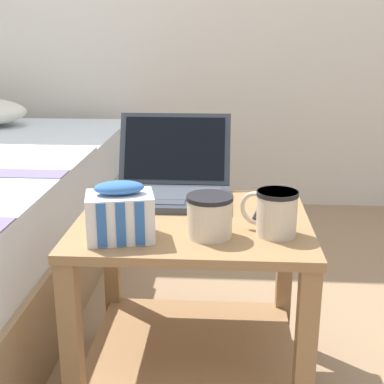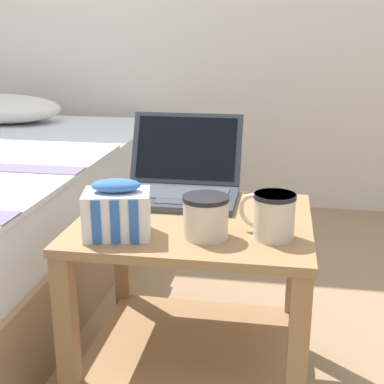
{
  "view_description": "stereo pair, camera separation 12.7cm",
  "coord_description": "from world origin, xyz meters",
  "views": [
    {
      "loc": [
        0.08,
        -1.25,
        0.93
      ],
      "look_at": [
        0.0,
        -0.04,
        0.56
      ],
      "focal_mm": 50.0,
      "sensor_mm": 36.0,
      "label": 1
    },
    {
      "loc": [
        0.2,
        -1.24,
        0.93
      ],
      "look_at": [
        0.0,
        -0.04,
        0.56
      ],
      "focal_mm": 50.0,
      "sensor_mm": 36.0,
      "label": 2
    }
  ],
  "objects": [
    {
      "name": "snack_bag",
      "position": [
        -0.15,
        -0.14,
        0.54
      ],
      "size": [
        0.17,
        0.13,
        0.13
      ],
      "color": "white",
      "rests_on": "bedside_table"
    },
    {
      "name": "cell_phone",
      "position": [
        0.19,
        0.06,
        0.49
      ],
      "size": [
        0.1,
        0.16,
        0.01
      ],
      "color": "black",
      "rests_on": "bedside_table"
    },
    {
      "name": "bedside_table",
      "position": [
        0.0,
        0.0,
        0.31
      ],
      "size": [
        0.57,
        0.5,
        0.48
      ],
      "color": "#997047",
      "rests_on": "ground_plane"
    },
    {
      "name": "ground_plane",
      "position": [
        0.0,
        0.0,
        0.0
      ],
      "size": [
        8.0,
        8.0,
        0.0
      ],
      "primitive_type": "plane",
      "color": "#937556"
    },
    {
      "name": "mug_front_left",
      "position": [
        0.04,
        -0.11,
        0.54
      ],
      "size": [
        0.11,
        0.13,
        0.1
      ],
      "color": "beige",
      "rests_on": "bedside_table"
    },
    {
      "name": "mug_front_right",
      "position": [
        0.19,
        -0.1,
        0.54
      ],
      "size": [
        0.13,
        0.1,
        0.1
      ],
      "color": "beige",
      "rests_on": "bedside_table"
    },
    {
      "name": "laptop",
      "position": [
        -0.07,
        0.18,
        0.53
      ],
      "size": [
        0.33,
        0.31,
        0.21
      ],
      "color": "#333842",
      "rests_on": "bedside_table"
    }
  ]
}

